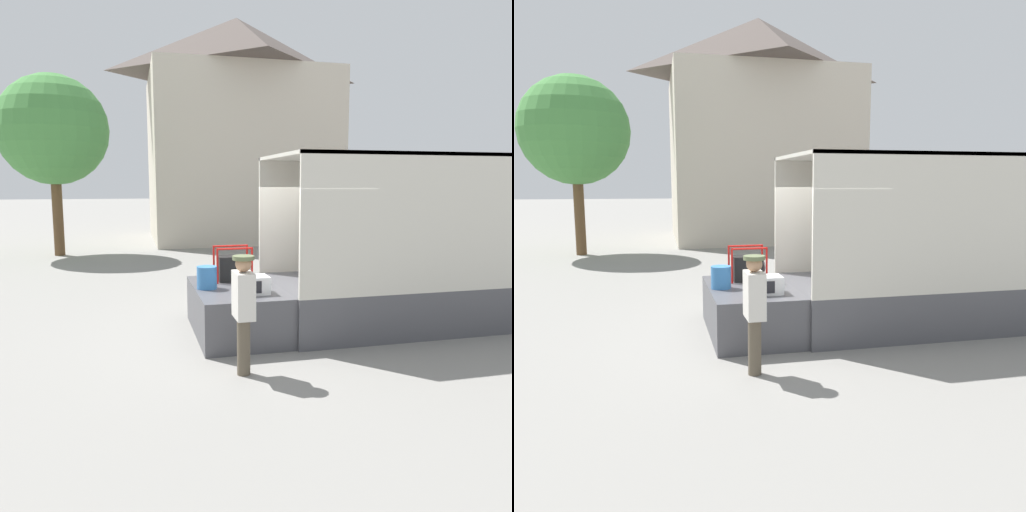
# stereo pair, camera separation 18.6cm
# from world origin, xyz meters

# --- Properties ---
(ground_plane) EXTENTS (160.00, 160.00, 0.00)m
(ground_plane) POSITION_xyz_m (0.00, 0.00, 0.00)
(ground_plane) COLOR gray
(box_truck) EXTENTS (6.82, 2.49, 3.06)m
(box_truck) POSITION_xyz_m (4.05, -0.00, 0.97)
(box_truck) COLOR navy
(box_truck) RESTS_ON ground
(tailgate_deck) EXTENTS (1.44, 2.36, 0.81)m
(tailgate_deck) POSITION_xyz_m (-0.72, 0.00, 0.41)
(tailgate_deck) COLOR #4C4C51
(tailgate_deck) RESTS_ON ground
(microwave) EXTENTS (0.56, 0.43, 0.28)m
(microwave) POSITION_xyz_m (-0.60, -0.58, 0.96)
(microwave) COLOR white
(microwave) RESTS_ON tailgate_deck
(portable_generator) EXTENTS (0.66, 0.44, 0.63)m
(portable_generator) POSITION_xyz_m (-0.66, 0.53, 1.05)
(portable_generator) COLOR black
(portable_generator) RESTS_ON tailgate_deck
(orange_bucket) EXTENTS (0.34, 0.34, 0.38)m
(orange_bucket) POSITION_xyz_m (-1.23, -0.03, 1.00)
(orange_bucket) COLOR #3370B2
(orange_bucket) RESTS_ON tailgate_deck
(worker_person) EXTENTS (0.29, 0.44, 1.63)m
(worker_person) POSITION_xyz_m (-1.01, -1.90, 0.99)
(worker_person) COLOR brown
(worker_person) RESTS_ON ground
(house_backdrop) EXTENTS (8.34, 7.75, 10.01)m
(house_backdrop) POSITION_xyz_m (2.50, 15.18, 5.10)
(house_backdrop) COLOR beige
(house_backdrop) RESTS_ON ground
(street_tree) EXTENTS (3.79, 3.79, 6.31)m
(street_tree) POSITION_xyz_m (-4.97, 10.76, 4.39)
(street_tree) COLOR brown
(street_tree) RESTS_ON ground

